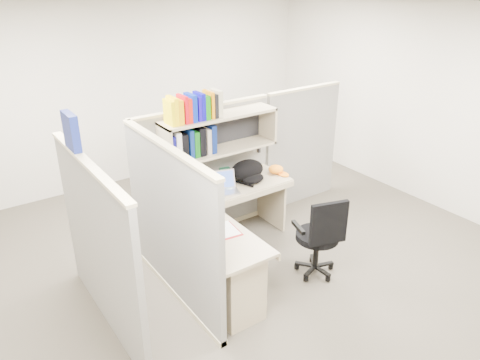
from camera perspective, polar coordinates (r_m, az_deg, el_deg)
ground at (r=5.35m, az=0.93°, el=-10.27°), size 6.00×6.00×0.00m
room_shell at (r=4.62m, az=1.06°, el=6.44°), size 6.00×6.00×6.00m
cubicle at (r=5.05m, az=-5.39°, el=-0.69°), size 3.79×1.84×1.95m
desk at (r=4.72m, az=-1.07°, el=-9.15°), size 1.74×1.75×0.73m
laptop at (r=5.24m, az=-1.96°, el=-0.40°), size 0.40×0.40×0.23m
backpack at (r=5.51m, az=1.22°, el=1.03°), size 0.43×0.34×0.25m
orange_cap at (r=5.78m, az=4.39°, el=1.32°), size 0.25×0.27×0.10m
snack_canister at (r=4.58m, az=-3.35°, el=-5.26°), size 0.10×0.10×0.10m
tissue_box at (r=4.23m, az=-4.30°, el=-7.44°), size 0.12×0.12×0.18m
mouse at (r=5.34m, az=-1.28°, el=-1.03°), size 0.11×0.09×0.03m
paper_cup at (r=5.45m, az=-2.90°, el=-0.07°), size 0.08×0.08×0.11m
book_stack at (r=5.64m, az=-1.69°, el=0.78°), size 0.20×0.24×0.10m
loose_paper at (r=4.56m, az=-1.90°, el=-6.07°), size 0.25×0.31×0.00m
task_chair at (r=5.07m, az=9.52°, el=-8.21°), size 0.55×0.51×0.96m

